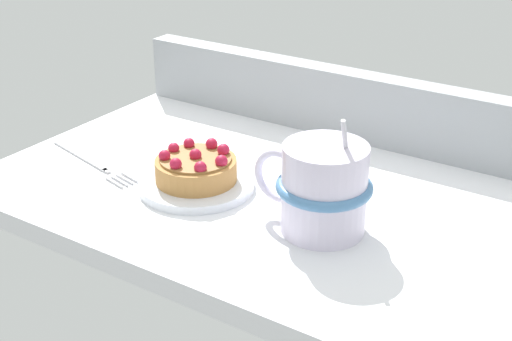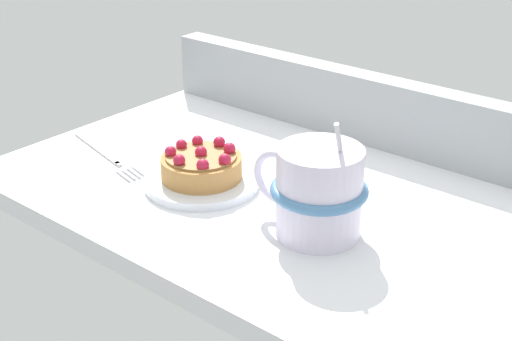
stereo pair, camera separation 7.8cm
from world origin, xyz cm
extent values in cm
cube|color=white|center=(0.00, 0.00, -1.25)|extent=(67.50, 42.60, 2.49)
cube|color=#9EA3A8|center=(0.00, 19.52, 4.61)|extent=(66.15, 3.56, 9.23)
cylinder|color=silver|center=(-7.70, -4.73, 0.52)|extent=(13.78, 13.78, 1.04)
cylinder|color=silver|center=(-7.70, -4.73, 0.26)|extent=(7.58, 7.58, 0.52)
cylinder|color=#B77F42|center=(-7.70, -4.73, 2.35)|extent=(9.60, 9.60, 2.62)
cylinder|color=olive|center=(-7.70, -4.73, 3.81)|extent=(8.45, 8.45, 0.30)
sphere|color=#B71938|center=(-7.70, -4.73, 4.30)|extent=(1.43, 1.43, 1.43)
sphere|color=#B71938|center=(-4.10, -4.55, 4.31)|extent=(1.47, 1.47, 1.47)
sphere|color=#B71938|center=(-5.66, -1.99, 4.40)|extent=(1.47, 1.47, 1.47)
sphere|color=#B71938|center=(-7.87, -1.33, 4.39)|extent=(1.46, 1.46, 1.46)
sphere|color=#B71938|center=(-10.37, -2.53, 4.30)|extent=(1.36, 1.36, 1.36)
sphere|color=#B71938|center=(-11.05, -4.59, 4.29)|extent=(1.34, 1.34, 1.34)
sphere|color=#B71938|center=(-10.47, -6.97, 4.33)|extent=(1.39, 1.39, 1.39)
sphere|color=#B71938|center=(-7.89, -8.10, 4.38)|extent=(1.40, 1.40, 1.40)
sphere|color=#B71938|center=(-5.19, -7.07, 4.22)|extent=(1.45, 1.45, 1.45)
cylinder|color=silver|center=(9.47, -5.24, 4.84)|extent=(8.92, 8.92, 9.68)
torus|color=#4C7FB2|center=(9.47, -5.24, 5.14)|extent=(10.13, 10.13, 1.16)
torus|color=silver|center=(4.06, -5.24, 4.84)|extent=(6.25, 0.83, 6.25)
cylinder|color=#B7B7BC|center=(11.26, -4.57, 10.11)|extent=(0.75, 2.54, 5.88)
cube|color=#B7B7BC|center=(-25.78, -6.00, 0.30)|extent=(12.35, 3.65, 0.60)
cube|color=#B7B7BC|center=(-19.69, -7.48, 0.30)|extent=(1.30, 0.83, 0.60)
cube|color=#B7B7BC|center=(-16.55, -9.38, 0.30)|extent=(3.46, 1.06, 0.60)
cube|color=#B7B7BC|center=(-16.38, -8.67, 0.30)|extent=(3.46, 1.06, 0.60)
cube|color=#B7B7BC|center=(-16.20, -7.95, 0.30)|extent=(3.46, 1.06, 0.60)
cube|color=#B7B7BC|center=(-16.03, -7.24, 0.30)|extent=(3.46, 1.06, 0.60)
camera|label=1|loc=(39.29, -63.73, 38.22)|focal=49.80mm
camera|label=2|loc=(45.55, -59.12, 38.22)|focal=49.80mm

